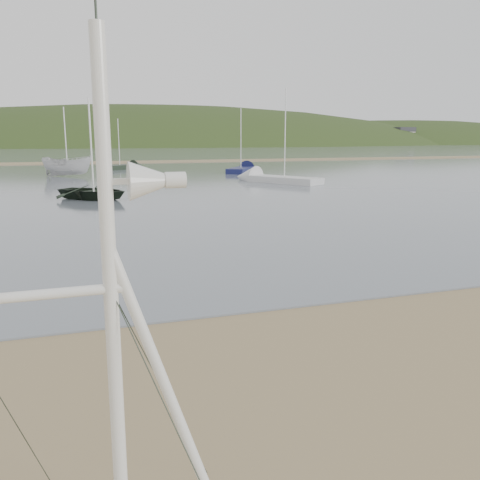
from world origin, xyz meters
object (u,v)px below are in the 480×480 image
object	(u,v)px
boat_white	(66,149)
sailboat_white_near	(262,178)
mast_rig	(111,444)
sailboat_blue_far	(245,169)
sailboat_dark_mid	(129,166)
boat_dark	(92,162)

from	to	relation	value
boat_white	sailboat_white_near	xyz separation A→B (m)	(15.31, -10.59, -2.24)
boat_white	sailboat_white_near	size ratio (longest dim) A/B	0.62
mast_rig	sailboat_blue_far	world-z (taller)	sailboat_blue_far
sailboat_dark_mid	sailboat_white_near	size ratio (longest dim) A/B	0.75
boat_dark	boat_white	size ratio (longest dim) A/B	0.87
sailboat_dark_mid	sailboat_white_near	distance (m)	22.43
sailboat_white_near	boat_white	bearing A→B (deg)	145.32
sailboat_dark_mid	sailboat_blue_far	bearing A→B (deg)	-36.81
boat_dark	sailboat_white_near	bearing A→B (deg)	-17.47
sailboat_white_near	sailboat_dark_mid	bearing A→B (deg)	112.49
boat_dark	sailboat_white_near	world-z (taller)	sailboat_white_near
boat_dark	sailboat_blue_far	world-z (taller)	sailboat_blue_far
sailboat_blue_far	sailboat_white_near	xyz separation A→B (m)	(-2.75, -12.25, -0.00)
boat_dark	sailboat_blue_far	bearing A→B (deg)	2.37
boat_white	sailboat_blue_far	world-z (taller)	sailboat_blue_far
boat_white	sailboat_blue_far	distance (m)	18.27
boat_white	boat_dark	bearing A→B (deg)	-147.78
mast_rig	sailboat_blue_far	xyz separation A→B (m)	(17.53, 48.10, -1.00)
boat_dark	boat_white	distance (m)	19.12
sailboat_blue_far	boat_white	bearing A→B (deg)	-174.76
boat_dark	boat_white	xyz separation A→B (m)	(-1.52, 19.06, 0.32)
sailboat_dark_mid	boat_white	bearing A→B (deg)	-123.59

